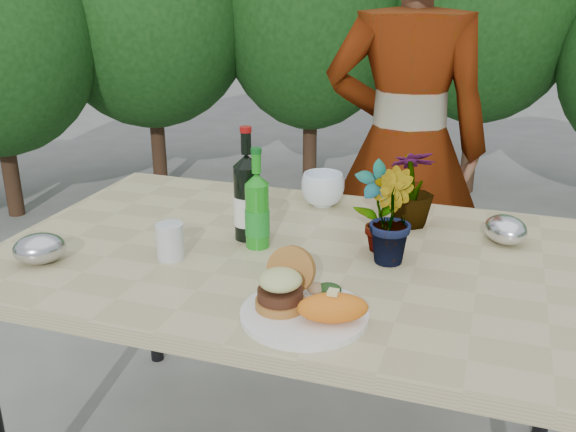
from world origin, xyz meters
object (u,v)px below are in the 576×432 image
(wine_bottle, at_px, (247,199))
(person, at_px, (406,149))
(dinner_plate, at_px, (304,314))
(patio_table, at_px, (297,271))

(wine_bottle, height_order, person, person)
(dinner_plate, bearing_deg, wine_bottle, 126.81)
(patio_table, xyz_separation_m, wine_bottle, (-0.16, 0.04, 0.17))
(person, bearing_deg, dinner_plate, 80.50)
(dinner_plate, relative_size, wine_bottle, 0.88)
(dinner_plate, xyz_separation_m, wine_bottle, (-0.28, 0.38, 0.11))
(patio_table, height_order, wine_bottle, wine_bottle)
(patio_table, distance_m, dinner_plate, 0.36)
(patio_table, distance_m, wine_bottle, 0.24)
(dinner_plate, bearing_deg, person, 88.32)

